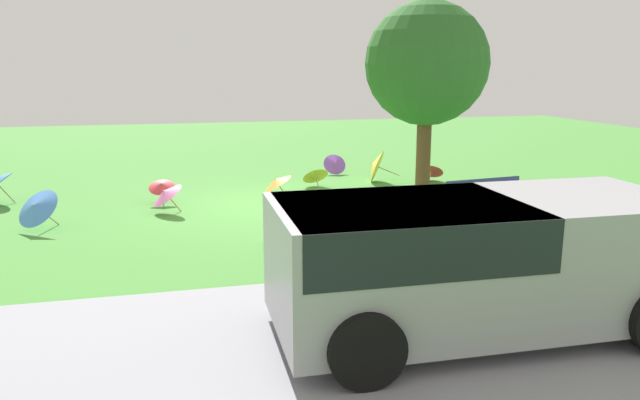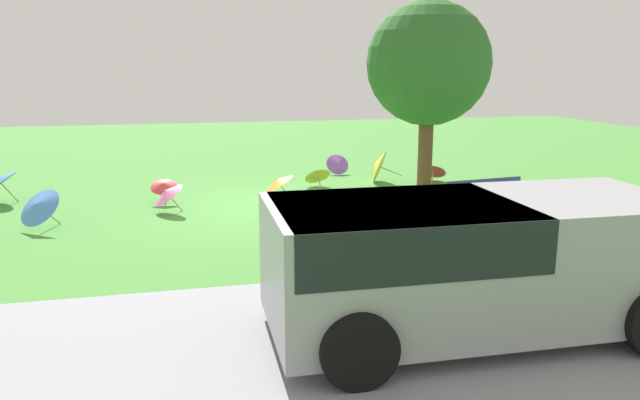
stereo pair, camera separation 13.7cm
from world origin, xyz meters
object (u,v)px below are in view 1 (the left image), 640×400
object	(u,v)px
parasol_red_1	(431,170)
parasol_red_2	(162,185)
parasol_orange_1	(365,209)
parasol_orange_0	(277,181)
parasol_purple_1	(335,163)
parasol_pink_0	(270,219)
parasol_blue_1	(36,207)
van_dark	(465,255)
parasol_yellow_0	(375,166)
park_bench	(479,200)
parasol_yellow_1	(315,174)
shade_tree	(427,64)
parasol_pink_1	(166,193)

from	to	relation	value
parasol_red_1	parasol_red_2	world-z (taller)	parasol_red_2
parasol_orange_1	parasol_orange_0	bearing A→B (deg)	-72.24
parasol_purple_1	parasol_orange_1	bearing A→B (deg)	79.89
parasol_pink_0	parasol_blue_1	bearing A→B (deg)	-20.71
van_dark	parasol_yellow_0	bearing A→B (deg)	-102.46
parasol_red_1	parasol_purple_1	xyz separation A→B (m)	(2.15, -1.66, -0.01)
parasol_orange_0	park_bench	bearing A→B (deg)	136.78
parasol_yellow_1	parasol_red_1	xyz separation A→B (m)	(-3.14, -0.07, -0.03)
shade_tree	parasol_orange_0	size ratio (longest dim) A/B	5.52
parasol_orange_1	shade_tree	bearing A→B (deg)	-131.88
park_bench	parasol_orange_0	distance (m)	4.61
van_dark	parasol_red_2	bearing A→B (deg)	-65.96
parasol_yellow_0	van_dark	bearing A→B (deg)	77.54
parasol_yellow_0	parasol_yellow_1	xyz separation A→B (m)	(1.66, 0.31, -0.11)
parasol_blue_1	parasol_pink_1	xyz separation A→B (m)	(-2.29, -0.85, -0.04)
parasol_orange_0	parasol_red_2	distance (m)	2.53
parasol_purple_1	parasol_yellow_0	bearing A→B (deg)	115.33
parasol_orange_0	parasol_yellow_1	size ratio (longest dim) A/B	1.06
parasol_pink_0	parasol_orange_1	distance (m)	1.73
parasol_red_2	parasol_purple_1	world-z (taller)	parasol_red_2
parasol_yellow_0	parasol_red_1	xyz separation A→B (m)	(-1.48, 0.24, -0.14)
van_dark	parasol_purple_1	size ratio (longest dim) A/B	7.34
van_dark	parasol_yellow_1	world-z (taller)	van_dark
parasol_purple_1	parasol_orange_0	bearing A→B (deg)	52.60
parasol_red_2	parasol_orange_1	bearing A→B (deg)	136.90
parasol_yellow_1	parasol_pink_1	xyz separation A→B (m)	(3.58, 1.88, 0.09)
shade_tree	parasol_pink_1	size ratio (longest dim) A/B	5.41
park_bench	parasol_red_1	world-z (taller)	park_bench
parasol_blue_1	parasol_red_2	size ratio (longest dim) A/B	1.66
van_dark	parasol_pink_0	distance (m)	4.57
parasol_pink_0	parasol_yellow_1	bearing A→B (deg)	-113.01
shade_tree	parasol_orange_1	size ratio (longest dim) A/B	4.14
parasol_yellow_0	parasol_blue_1	bearing A→B (deg)	21.97
parasol_yellow_0	parasol_red_2	size ratio (longest dim) A/B	1.55
park_bench	parasol_yellow_1	size ratio (longest dim) A/B	2.22
parasol_purple_1	parasol_pink_1	bearing A→B (deg)	38.30
parasol_yellow_0	parasol_pink_0	xyz separation A→B (m)	(3.48, 4.58, -0.08)
shade_tree	parasol_orange_1	bearing A→B (deg)	48.12
parasol_yellow_1	parasol_orange_1	bearing A→B (deg)	88.79
parasol_red_2	parasol_yellow_0	bearing A→B (deg)	-166.47
parasol_pink_0	parasol_purple_1	world-z (taller)	parasol_pink_0
parasol_orange_0	parasol_red_1	distance (m)	4.42
shade_tree	parasol_yellow_1	xyz separation A→B (m)	(2.01, -1.98, -2.66)
parasol_yellow_1	parasol_pink_1	world-z (taller)	parasol_pink_1
parasol_red_1	parasol_purple_1	bearing A→B (deg)	-37.69
parasol_pink_0	parasol_red_2	size ratio (longest dim) A/B	1.23
parasol_orange_1	parasol_red_1	distance (m)	5.46
parasol_purple_1	parasol_red_2	bearing A→B (deg)	30.13
parasol_yellow_0	parasol_pink_1	bearing A→B (deg)	22.66
parasol_orange_0	parasol_pink_0	bearing A→B (deg)	78.16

